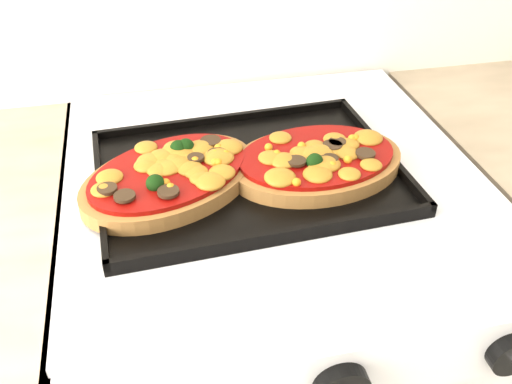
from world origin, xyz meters
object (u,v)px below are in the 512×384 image
object	(u,v)px
stove	(267,367)
baking_tray	(248,170)
pizza_left	(169,175)
pizza_right	(317,160)

from	to	relation	value
stove	baking_tray	world-z (taller)	baking_tray
baking_tray	pizza_left	xyz separation A→B (m)	(-0.11, -0.01, 0.02)
pizza_left	pizza_right	distance (m)	0.20
stove	baking_tray	bearing A→B (deg)	-160.78
stove	pizza_left	distance (m)	0.50
pizza_right	baking_tray	bearing A→B (deg)	169.49
stove	pizza_right	distance (m)	0.49
baking_tray	pizza_right	xyz separation A→B (m)	(0.09, -0.02, 0.02)
pizza_left	pizza_right	xyz separation A→B (m)	(0.20, -0.00, -0.00)
baking_tray	pizza_left	bearing A→B (deg)	-176.23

